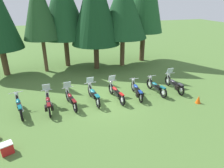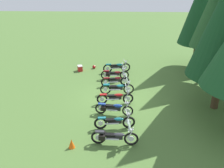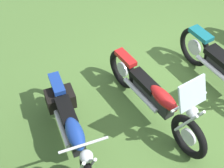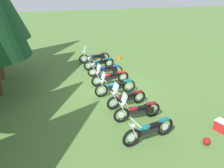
# 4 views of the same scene
# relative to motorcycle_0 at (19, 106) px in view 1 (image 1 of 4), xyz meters

# --- Properties ---
(ground_plane) EXTENTS (80.00, 80.00, 0.00)m
(ground_plane) POSITION_rel_motorcycle_0_xyz_m (4.90, 0.00, -0.47)
(ground_plane) COLOR #4C7033
(motorcycle_0) EXTENTS (0.79, 2.32, 1.04)m
(motorcycle_0) POSITION_rel_motorcycle_0_xyz_m (0.00, 0.00, 0.00)
(motorcycle_0) COLOR black
(motorcycle_0) RESTS_ON ground_plane
(motorcycle_1) EXTENTS (0.63, 2.24, 1.37)m
(motorcycle_1) POSITION_rel_motorcycle_0_xyz_m (1.54, -0.16, -0.01)
(motorcycle_1) COLOR black
(motorcycle_1) RESTS_ON ground_plane
(motorcycle_2) EXTENTS (0.68, 2.14, 1.36)m
(motorcycle_2) POSITION_rel_motorcycle_0_xyz_m (2.80, -0.03, -0.02)
(motorcycle_2) COLOR black
(motorcycle_2) RESTS_ON ground_plane
(motorcycle_3) EXTENTS (0.76, 2.36, 1.38)m
(motorcycle_3) POSITION_rel_motorcycle_0_xyz_m (4.19, 0.13, 0.01)
(motorcycle_3) COLOR black
(motorcycle_3) RESTS_ON ground_plane
(motorcycle_4) EXTENTS (0.62, 2.39, 1.36)m
(motorcycle_4) POSITION_rel_motorcycle_0_xyz_m (5.60, 0.04, -0.01)
(motorcycle_4) COLOR black
(motorcycle_4) RESTS_ON ground_plane
(motorcycle_5) EXTENTS (0.70, 2.30, 0.99)m
(motorcycle_5) POSITION_rel_motorcycle_0_xyz_m (6.98, -0.07, -0.03)
(motorcycle_5) COLOR black
(motorcycle_5) RESTS_ON ground_plane
(motorcycle_6) EXTENTS (0.69, 2.25, 1.01)m
(motorcycle_6) POSITION_rel_motorcycle_0_xyz_m (8.43, 0.08, -0.04)
(motorcycle_6) COLOR black
(motorcycle_6) RESTS_ON ground_plane
(motorcycle_7) EXTENTS (0.74, 2.36, 1.37)m
(motorcycle_7) POSITION_rel_motorcycle_0_xyz_m (9.83, 0.07, -0.01)
(motorcycle_7) COLOR black
(motorcycle_7) RESTS_ON ground_plane
(pine_tree_1) EXTENTS (2.90, 2.90, 7.74)m
(pine_tree_1) POSITION_rel_motorcycle_0_xyz_m (1.55, 6.85, 4.76)
(pine_tree_1) COLOR brown
(pine_tree_1) RESTS_ON ground_plane
(pine_tree_2) EXTENTS (4.23, 4.23, 8.18)m
(pine_tree_2) POSITION_rel_motorcycle_0_xyz_m (3.47, 7.84, 4.88)
(pine_tree_2) COLOR #4C3823
(pine_tree_2) RESTS_ON ground_plane
(pine_tree_3) EXTENTS (4.09, 4.09, 8.79)m
(pine_tree_3) POSITION_rel_motorcycle_0_xyz_m (5.86, 6.26, 5.01)
(pine_tree_3) COLOR #42301E
(pine_tree_3) RESTS_ON ground_plane
(pine_tree_4) EXTENTS (4.27, 4.27, 7.76)m
(pine_tree_4) POSITION_rel_motorcycle_0_xyz_m (8.37, 6.46, 4.68)
(pine_tree_4) COLOR brown
(pine_tree_4) RESTS_ON ground_plane
(picnic_cooler) EXTENTS (0.58, 0.52, 0.48)m
(picnic_cooler) POSITION_rel_motorcycle_0_xyz_m (-0.21, -3.19, -0.23)
(picnic_cooler) COLOR red
(picnic_cooler) RESTS_ON ground_plane
(traffic_cone) EXTENTS (0.32, 0.32, 0.48)m
(traffic_cone) POSITION_rel_motorcycle_0_xyz_m (10.17, -1.98, -0.23)
(traffic_cone) COLOR #EA590F
(traffic_cone) RESTS_ON ground_plane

